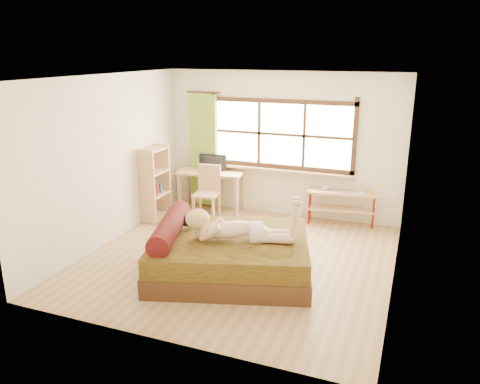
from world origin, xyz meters
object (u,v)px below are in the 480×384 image
at_px(chair, 208,188).
at_px(pipe_shelf, 342,200).
at_px(woman, 239,218).
at_px(desk, 211,176).
at_px(kitten, 187,220).
at_px(bookshelf, 155,183).
at_px(bed, 227,254).

height_order(chair, pipe_shelf, chair).
bearing_deg(woman, chair, 107.71).
height_order(woman, desk, woman).
bearing_deg(woman, pipe_shelf, 52.37).
bearing_deg(kitten, bookshelf, 117.21).
distance_m(woman, kitten, 0.90).
height_order(bed, pipe_shelf, bed).
relative_size(kitten, bookshelf, 0.24).
bearing_deg(woman, bookshelf, 127.89).
bearing_deg(bookshelf, desk, 48.09).
distance_m(woman, pipe_shelf, 2.81).
bearing_deg(desk, woman, -64.40).
xyz_separation_m(woman, kitten, (-0.87, 0.15, -0.20)).
xyz_separation_m(kitten, chair, (-0.58, 1.97, -0.12)).
distance_m(desk, bookshelf, 1.13).
relative_size(bed, woman, 1.70).
bearing_deg(chair, bed, -65.33).
bearing_deg(bed, chair, 104.24).
relative_size(bed, desk, 1.96).
distance_m(desk, pipe_shelf, 2.55).
xyz_separation_m(kitten, bookshelf, (-1.43, 1.49, 0.02)).
relative_size(kitten, chair, 0.33).
bearing_deg(woman, desk, 105.18).
bearing_deg(kitten, woman, -26.46).
distance_m(woman, chair, 2.59).
xyz_separation_m(bed, bookshelf, (-2.10, 1.60, 0.40)).
bearing_deg(kitten, chair, 89.73).
distance_m(woman, desk, 2.92).
distance_m(woman, bookshelf, 2.83).
relative_size(woman, pipe_shelf, 1.21).
bearing_deg(chair, bookshelf, -156.74).
bearing_deg(chair, kitten, -79.84).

